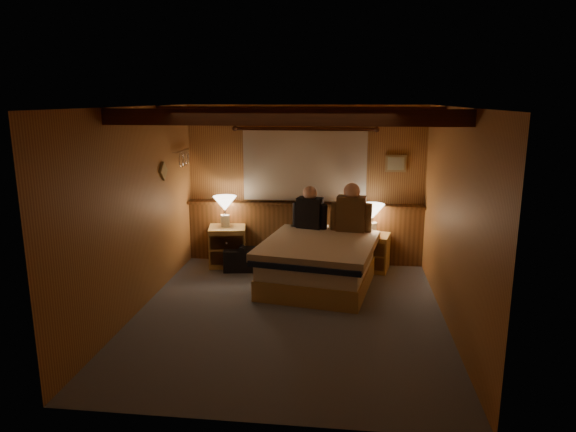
% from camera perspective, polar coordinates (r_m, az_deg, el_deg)
% --- Properties ---
extents(floor, '(4.20, 4.20, 0.00)m').
position_cam_1_polar(floor, '(6.17, 0.11, -10.86)').
color(floor, '#525762').
rests_on(floor, ground).
extents(ceiling, '(4.20, 4.20, 0.00)m').
position_cam_1_polar(ceiling, '(5.64, 0.13, 12.04)').
color(ceiling, '#B98145').
rests_on(ceiling, wall_back).
extents(wall_back, '(3.60, 0.00, 3.60)m').
position_cam_1_polar(wall_back, '(7.84, 1.88, 3.47)').
color(wall_back, '#B27D40').
rests_on(wall_back, floor).
extents(wall_left, '(0.00, 4.20, 4.20)m').
position_cam_1_polar(wall_left, '(6.25, -16.50, 0.50)').
color(wall_left, '#B27D40').
rests_on(wall_left, floor).
extents(wall_right, '(0.00, 4.20, 4.20)m').
position_cam_1_polar(wall_right, '(5.87, 17.86, -0.38)').
color(wall_right, '#B27D40').
rests_on(wall_right, floor).
extents(wall_front, '(3.60, 0.00, 3.60)m').
position_cam_1_polar(wall_front, '(3.79, -3.54, -6.95)').
color(wall_front, '#B27D40').
rests_on(wall_front, floor).
extents(wainscot, '(3.60, 0.23, 0.94)m').
position_cam_1_polar(wainscot, '(7.93, 1.80, -1.71)').
color(wainscot, brown).
rests_on(wainscot, wall_back).
extents(curtain_window, '(2.18, 0.09, 1.11)m').
position_cam_1_polar(curtain_window, '(7.72, 1.85, 5.74)').
color(curtain_window, '#4B2312').
rests_on(curtain_window, wall_back).
extents(ceiling_beams, '(3.60, 1.65, 0.16)m').
position_cam_1_polar(ceiling_beams, '(5.80, 0.30, 11.17)').
color(ceiling_beams, '#4B2312').
rests_on(ceiling_beams, ceiling).
extents(coat_rail, '(0.05, 0.55, 0.24)m').
position_cam_1_polar(coat_rail, '(7.61, -11.54, 6.48)').
color(coat_rail, silver).
rests_on(coat_rail, wall_left).
extents(framed_print, '(0.30, 0.04, 0.25)m').
position_cam_1_polar(framed_print, '(7.77, 11.90, 5.73)').
color(framed_print, '#A38A51').
rests_on(framed_print, wall_back).
extents(bed, '(1.70, 2.04, 0.63)m').
position_cam_1_polar(bed, '(7.03, 3.57, -5.02)').
color(bed, tan).
rests_on(bed, floor).
extents(nightstand_left, '(0.62, 0.58, 0.60)m').
position_cam_1_polar(nightstand_left, '(7.86, -6.73, -3.33)').
color(nightstand_left, tan).
rests_on(nightstand_left, floor).
extents(nightstand_right, '(0.57, 0.54, 0.54)m').
position_cam_1_polar(nightstand_right, '(7.70, 9.24, -3.98)').
color(nightstand_right, tan).
rests_on(nightstand_right, floor).
extents(lamp_left, '(0.35, 0.35, 0.46)m').
position_cam_1_polar(lamp_left, '(7.76, -7.03, 1.19)').
color(lamp_left, white).
rests_on(lamp_left, nightstand_left).
extents(lamp_right, '(0.34, 0.34, 0.45)m').
position_cam_1_polar(lamp_right, '(7.59, 9.40, 0.33)').
color(lamp_right, white).
rests_on(lamp_right, nightstand_right).
extents(person_left, '(0.52, 0.29, 0.65)m').
position_cam_1_polar(person_left, '(7.52, 2.44, 0.59)').
color(person_left, black).
rests_on(person_left, bed).
extents(person_right, '(0.59, 0.28, 0.72)m').
position_cam_1_polar(person_right, '(7.39, 7.04, 0.54)').
color(person_right, '#513920').
rests_on(person_right, bed).
extents(duffel_bag, '(0.58, 0.40, 0.39)m').
position_cam_1_polar(duffel_bag, '(7.64, -5.08, -4.77)').
color(duffel_bag, black).
rests_on(duffel_bag, floor).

